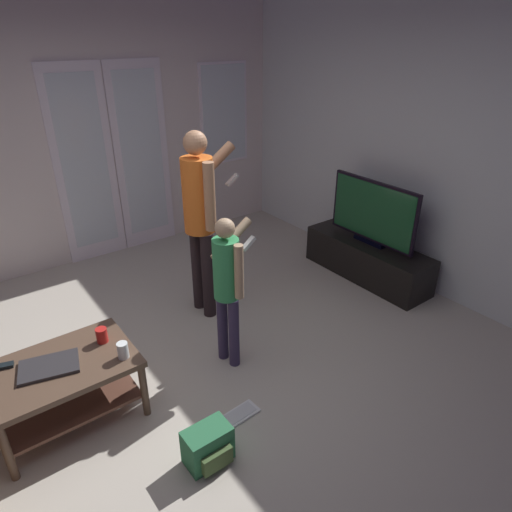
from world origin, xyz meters
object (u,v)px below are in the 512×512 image
at_px(flat_screen_tv, 373,213).
at_px(tv_stand, 367,260).
at_px(backpack, 208,446).
at_px(loose_keyboard, 230,421).
at_px(person_child, 228,280).
at_px(cup_near_edge, 102,335).
at_px(cup_by_laptop, 123,350).
at_px(coffee_table, 64,379).
at_px(laptop_closed, 49,367).
at_px(person_adult, 201,210).

bearing_deg(flat_screen_tv, tv_stand, -65.39).
height_order(backpack, loose_keyboard, backpack).
xyz_separation_m(person_child, cup_near_edge, (-0.89, 0.21, -0.22)).
bearing_deg(cup_by_laptop, flat_screen_tv, 6.07).
relative_size(person_child, cup_near_edge, 11.66).
bearing_deg(coffee_table, loose_keyboard, -39.41).
bearing_deg(coffee_table, laptop_closed, 174.00).
relative_size(person_adult, backpack, 5.87).
height_order(loose_keyboard, cup_by_laptop, cup_by_laptop).
xyz_separation_m(coffee_table, person_child, (1.19, -0.15, 0.40)).
relative_size(flat_screen_tv, cup_near_edge, 9.80).
bearing_deg(tv_stand, flat_screen_tv, 114.61).
height_order(flat_screen_tv, loose_keyboard, flat_screen_tv).
xyz_separation_m(tv_stand, laptop_closed, (-3.17, -0.11, 0.27)).
xyz_separation_m(coffee_table, tv_stand, (3.11, 0.11, -0.13)).
bearing_deg(coffee_table, flat_screen_tv, 2.16).
distance_m(tv_stand, backpack, 2.73).
bearing_deg(person_adult, cup_near_edge, -155.05).
xyz_separation_m(tv_stand, backpack, (-2.55, -0.97, -0.08)).
relative_size(tv_stand, loose_keyboard, 3.10).
relative_size(tv_stand, laptop_closed, 3.92).
relative_size(coffee_table, laptop_closed, 2.55).
xyz_separation_m(laptop_closed, cup_near_edge, (0.37, 0.06, 0.04)).
relative_size(flat_screen_tv, loose_keyboard, 2.28).
xyz_separation_m(person_child, cup_by_laptop, (-0.84, -0.03, -0.22)).
bearing_deg(tv_stand, backpack, -159.24).
distance_m(person_adult, backpack, 1.89).
height_order(tv_stand, person_child, person_child).
bearing_deg(tv_stand, loose_keyboard, -160.80).
relative_size(flat_screen_tv, person_child, 0.84).
distance_m(flat_screen_tv, person_adult, 1.78).
distance_m(coffee_table, backpack, 1.04).
height_order(coffee_table, person_adult, person_adult).
distance_m(backpack, laptop_closed, 1.12).
xyz_separation_m(tv_stand, loose_keyboard, (-2.28, -0.79, -0.19)).
bearing_deg(person_child, person_adult, 73.13).
relative_size(coffee_table, loose_keyboard, 2.02).
bearing_deg(person_child, laptop_closed, 173.08).
bearing_deg(laptop_closed, person_adult, 35.70).
bearing_deg(laptop_closed, cup_by_laptop, -9.36).
distance_m(person_adult, person_child, 0.81).
height_order(flat_screen_tv, person_adult, person_adult).
bearing_deg(person_adult, coffee_table, -157.48).
bearing_deg(loose_keyboard, laptop_closed, 142.46).
bearing_deg(backpack, loose_keyboard, 32.65).
distance_m(coffee_table, loose_keyboard, 1.12).
bearing_deg(cup_near_edge, person_adult, 24.95).
height_order(tv_stand, laptop_closed, laptop_closed).
xyz_separation_m(coffee_table, laptop_closed, (-0.07, 0.01, 0.14)).
relative_size(coffee_table, cup_near_edge, 8.68).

